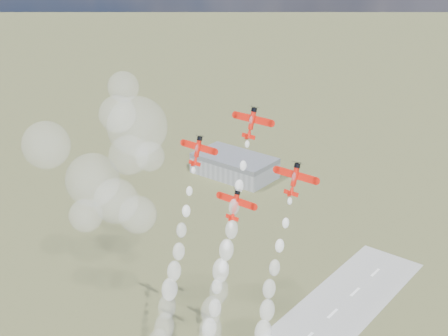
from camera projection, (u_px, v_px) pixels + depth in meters
hangar at (234, 166)px, 389.65m from camera, size 50.00×28.00×13.00m
plane_lead at (252, 122)px, 148.80m from camera, size 10.73×4.48×7.44m
plane_left at (198, 150)px, 158.56m from camera, size 10.73×4.48×7.44m
plane_right at (295, 178)px, 141.97m from camera, size 10.73×4.48×7.44m
plane_slot at (235, 204)px, 151.73m from camera, size 10.73×4.48×7.44m
smoke_trail_lead at (217, 294)px, 155.01m from camera, size 5.63×18.00×48.88m
smoke_trail_left at (166, 310)px, 164.71m from camera, size 5.94×18.30×48.68m
drifted_smoke_cloud at (108, 159)px, 220.65m from camera, size 51.12×38.61×54.71m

